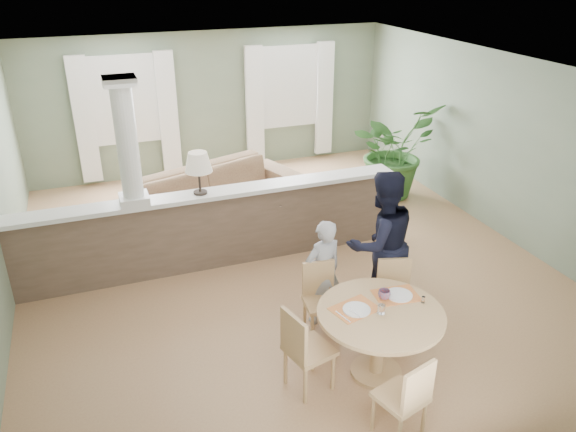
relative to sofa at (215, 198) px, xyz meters
name	(u,v)px	position (x,y,z in m)	size (l,w,h in m)	color
ground	(281,260)	(0.58, -1.51, -0.44)	(8.00, 8.00, 0.00)	tan
room_shell	(263,126)	(0.55, -0.88, 1.37)	(7.02, 8.02, 2.71)	gray
pony_wall	(207,220)	(-0.41, -1.31, 0.27)	(5.32, 0.38, 2.70)	brown
sofa	(215,198)	(0.00, 0.00, 0.00)	(3.02, 1.18, 0.88)	#977B52
houseplant	(393,150)	(3.26, 0.08, 0.39)	(1.50, 1.30, 1.67)	#305F26
dining_table	(380,324)	(0.72, -4.09, 0.17)	(1.28, 1.28, 0.87)	tan
chair_far_boy	(321,296)	(0.45, -3.22, 0.03)	(0.43, 0.43, 0.86)	tan
chair_far_man	(395,294)	(1.24, -3.49, 0.05)	(0.50, 0.50, 0.88)	tan
chair_near	(407,396)	(0.52, -4.95, 0.04)	(0.49, 0.49, 0.87)	tan
chair_side	(303,348)	(-0.09, -4.05, 0.07)	(0.51, 0.51, 0.93)	tan
child_person	(323,272)	(0.55, -3.03, 0.22)	(0.48, 0.31, 1.31)	#97979C
man_person	(381,244)	(1.28, -3.05, 0.46)	(0.88, 0.69, 1.81)	black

